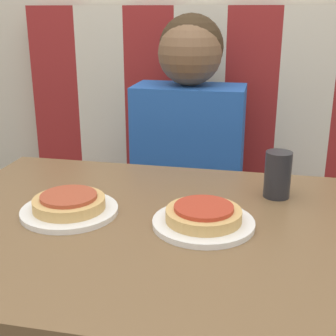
{
  "coord_description": "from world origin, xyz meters",
  "views": [
    {
      "loc": [
        0.25,
        -0.85,
        1.13
      ],
      "look_at": [
        0.0,
        0.35,
        0.71
      ],
      "focal_mm": 50.0,
      "sensor_mm": 36.0,
      "label": 1
    }
  ],
  "objects_px": {
    "pizza_left": "(69,202)",
    "plate_left": "(70,211)",
    "pizza_right": "(204,214)",
    "drinking_cup": "(278,175)",
    "person": "(189,113)",
    "plate_right": "(203,223)"
  },
  "relations": [
    {
      "from": "pizza_left",
      "to": "plate_left",
      "type": "bearing_deg",
      "value": -178.21
    },
    {
      "from": "person",
      "to": "plate_right",
      "type": "xyz_separation_m",
      "value": [
        0.14,
        -0.69,
        -0.08
      ]
    },
    {
      "from": "plate_right",
      "to": "person",
      "type": "bearing_deg",
      "value": 101.87
    },
    {
      "from": "drinking_cup",
      "to": "pizza_right",
      "type": "bearing_deg",
      "value": -127.48
    },
    {
      "from": "plate_left",
      "to": "drinking_cup",
      "type": "bearing_deg",
      "value": 23.57
    },
    {
      "from": "person",
      "to": "pizza_right",
      "type": "bearing_deg",
      "value": -78.13
    },
    {
      "from": "plate_left",
      "to": "pizza_left",
      "type": "relative_size",
      "value": 1.35
    },
    {
      "from": "plate_right",
      "to": "pizza_right",
      "type": "height_order",
      "value": "pizza_right"
    },
    {
      "from": "person",
      "to": "plate_right",
      "type": "height_order",
      "value": "person"
    },
    {
      "from": "person",
      "to": "pizza_left",
      "type": "xyz_separation_m",
      "value": [
        -0.14,
        -0.69,
        -0.06
      ]
    },
    {
      "from": "person",
      "to": "plate_right",
      "type": "relative_size",
      "value": 3.2
    },
    {
      "from": "plate_left",
      "to": "pizza_right",
      "type": "xyz_separation_m",
      "value": [
        0.29,
        0.0,
        0.02
      ]
    },
    {
      "from": "plate_left",
      "to": "drinking_cup",
      "type": "height_order",
      "value": "drinking_cup"
    },
    {
      "from": "pizza_right",
      "to": "drinking_cup",
      "type": "relative_size",
      "value": 1.41
    },
    {
      "from": "pizza_left",
      "to": "pizza_right",
      "type": "relative_size",
      "value": 1.0
    },
    {
      "from": "plate_left",
      "to": "pizza_right",
      "type": "height_order",
      "value": "pizza_right"
    },
    {
      "from": "drinking_cup",
      "to": "plate_right",
      "type": "bearing_deg",
      "value": -127.48
    },
    {
      "from": "pizza_right",
      "to": "drinking_cup",
      "type": "bearing_deg",
      "value": 52.52
    },
    {
      "from": "person",
      "to": "plate_left",
      "type": "bearing_deg",
      "value": -101.87
    },
    {
      "from": "person",
      "to": "plate_left",
      "type": "xyz_separation_m",
      "value": [
        -0.14,
        -0.69,
        -0.08
      ]
    },
    {
      "from": "plate_left",
      "to": "drinking_cup",
      "type": "relative_size",
      "value": 1.91
    },
    {
      "from": "pizza_left",
      "to": "pizza_right",
      "type": "height_order",
      "value": "same"
    }
  ]
}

